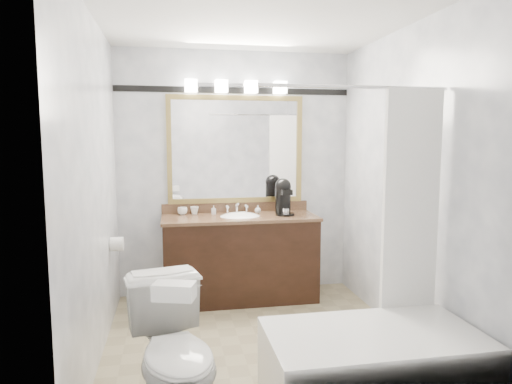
# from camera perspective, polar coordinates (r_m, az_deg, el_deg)

# --- Properties ---
(room) EXTENTS (2.42, 2.62, 2.52)m
(room) POSITION_cam_1_polar(r_m,az_deg,el_deg) (3.47, 0.42, 0.66)
(room) COLOR gray
(room) RESTS_ON ground
(vanity) EXTENTS (1.53, 0.58, 0.97)m
(vanity) POSITION_cam_1_polar(r_m,az_deg,el_deg) (4.61, -2.02, -8.03)
(vanity) COLOR black
(vanity) RESTS_ON ground
(mirror) EXTENTS (1.40, 0.04, 1.10)m
(mirror) POSITION_cam_1_polar(r_m,az_deg,el_deg) (4.72, -2.55, 5.32)
(mirror) COLOR #9F8748
(mirror) RESTS_ON room
(vanity_light_bar) EXTENTS (1.02, 0.14, 0.12)m
(vanity_light_bar) POSITION_cam_1_polar(r_m,az_deg,el_deg) (4.69, -2.50, 13.05)
(vanity_light_bar) COLOR silver
(vanity_light_bar) RESTS_ON room
(accent_stripe) EXTENTS (2.40, 0.01, 0.06)m
(accent_stripe) POSITION_cam_1_polar(r_m,az_deg,el_deg) (4.75, -2.61, 12.57)
(accent_stripe) COLOR black
(accent_stripe) RESTS_ON room
(bathtub) EXTENTS (1.30, 0.75, 1.96)m
(bathtub) POSITION_cam_1_polar(r_m,az_deg,el_deg) (3.08, 14.64, -19.26)
(bathtub) COLOR white
(bathtub) RESTS_ON ground
(tp_roll) EXTENTS (0.11, 0.12, 0.12)m
(tp_roll) POSITION_cam_1_polar(r_m,az_deg,el_deg) (4.19, -17.00, -6.22)
(tp_roll) COLOR white
(tp_roll) RESTS_ON room
(toilet) EXTENTS (0.61, 0.87, 0.81)m
(toilet) POSITION_cam_1_polar(r_m,az_deg,el_deg) (2.76, -10.02, -19.46)
(toilet) COLOR white
(toilet) RESTS_ON ground
(tissue_box) EXTENTS (0.23, 0.17, 0.08)m
(tissue_box) POSITION_cam_1_polar(r_m,az_deg,el_deg) (2.40, -10.19, -12.10)
(tissue_box) COLOR white
(tissue_box) RESTS_ON toilet
(coffee_maker) EXTENTS (0.19, 0.24, 0.37)m
(coffee_maker) POSITION_cam_1_polar(r_m,az_deg,el_deg) (4.60, 3.43, -0.50)
(coffee_maker) COLOR black
(coffee_maker) RESTS_ON vanity
(cup_left) EXTENTS (0.12, 0.12, 0.08)m
(cup_left) POSITION_cam_1_polar(r_m,az_deg,el_deg) (4.65, -9.17, -2.36)
(cup_left) COLOR white
(cup_left) RESTS_ON vanity
(cup_right) EXTENTS (0.10, 0.10, 0.08)m
(cup_right) POSITION_cam_1_polar(r_m,az_deg,el_deg) (4.66, -7.70, -2.30)
(cup_right) COLOR white
(cup_right) RESTS_ON vanity
(soap_bottle_a) EXTENTS (0.04, 0.04, 0.09)m
(soap_bottle_a) POSITION_cam_1_polar(r_m,az_deg,el_deg) (4.63, -5.32, -2.26)
(soap_bottle_a) COLOR white
(soap_bottle_a) RESTS_ON vanity
(soap_bottle_b) EXTENTS (0.07, 0.07, 0.08)m
(soap_bottle_b) POSITION_cam_1_polar(r_m,az_deg,el_deg) (4.70, 0.23, -2.16)
(soap_bottle_b) COLOR white
(soap_bottle_b) RESTS_ON vanity
(soap_bar) EXTENTS (0.08, 0.06, 0.02)m
(soap_bar) POSITION_cam_1_polar(r_m,az_deg,el_deg) (4.64, -1.74, -2.63)
(soap_bar) COLOR beige
(soap_bar) RESTS_ON vanity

